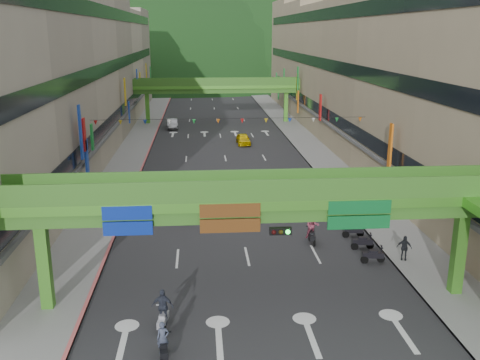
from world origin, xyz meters
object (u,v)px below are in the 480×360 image
at_px(scooter_rider_near, 163,343).
at_px(car_silver, 172,124).
at_px(overpass_near, 278,214).
at_px(scooter_rider_mid, 312,227).
at_px(car_yellow, 243,139).
at_px(pedestrian_red, 459,263).

bearing_deg(scooter_rider_near, car_silver, 92.21).
relative_size(overpass_near, car_silver, 6.31).
height_order(scooter_rider_mid, car_yellow, scooter_rider_mid).
relative_size(overpass_near, car_yellow, 6.90).
height_order(scooter_rider_mid, car_silver, scooter_rider_mid).
bearing_deg(pedestrian_red, car_yellow, 71.05).
height_order(scooter_rider_mid, pedestrian_red, scooter_rider_mid).
distance_m(car_silver, pedestrian_red, 55.93).
bearing_deg(scooter_rider_mid, car_silver, 104.03).
xyz_separation_m(overpass_near, scooter_rider_mid, (3.71, 8.54, -4.05)).
bearing_deg(car_yellow, overpass_near, -94.17).
relative_size(scooter_rider_near, car_yellow, 0.45).
relative_size(overpass_near, scooter_rider_near, 15.18).
xyz_separation_m(car_yellow, pedestrian_red, (9.47, -39.78, 0.24)).
relative_size(car_yellow, pedestrian_red, 2.18).
relative_size(car_silver, pedestrian_red, 2.38).
distance_m(overpass_near, car_yellow, 42.68).
bearing_deg(car_yellow, car_silver, 125.59).
bearing_deg(car_yellow, pedestrian_red, -78.35).
relative_size(scooter_rider_near, car_silver, 0.42).
height_order(car_yellow, pedestrian_red, pedestrian_red).
bearing_deg(car_yellow, scooter_rider_near, -100.77).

